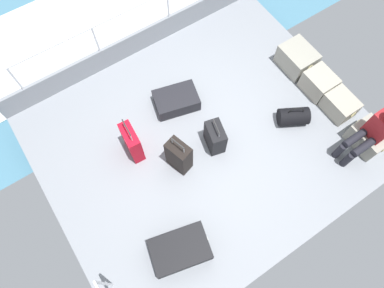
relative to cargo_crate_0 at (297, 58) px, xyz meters
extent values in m
cube|color=gray|center=(0.30, -2.18, -0.23)|extent=(4.40, 5.20, 0.06)
cube|color=gray|center=(-1.87, -2.18, 0.03)|extent=(0.06, 5.20, 0.45)
cylinder|color=silver|center=(-1.87, -4.26, 0.30)|extent=(0.04, 0.04, 1.00)
cylinder|color=silver|center=(-1.87, -2.87, 0.30)|extent=(0.04, 0.04, 1.00)
cylinder|color=silver|center=(-1.87, -1.49, 0.30)|extent=(0.04, 0.04, 1.00)
cylinder|color=silver|center=(-1.87, -2.18, 0.80)|extent=(0.04, 4.16, 0.04)
cylinder|color=silver|center=(1.45, -4.53, 0.28)|extent=(0.04, 0.04, 0.95)
cube|color=white|center=(-3.30, -2.18, -0.54)|extent=(2.40, 7.28, 0.01)
cube|color=gray|center=(0.00, 0.00, 0.00)|extent=(0.61, 0.49, 0.40)
torus|color=tan|center=(-0.31, 0.00, 0.08)|extent=(0.02, 0.12, 0.12)
torus|color=tan|center=(0.31, 0.00, 0.08)|extent=(0.02, 0.12, 0.12)
cube|color=#9E9989|center=(0.60, -0.02, -0.01)|extent=(0.50, 0.43, 0.38)
torus|color=tan|center=(0.34, -0.02, 0.07)|extent=(0.02, 0.12, 0.12)
torus|color=tan|center=(0.86, -0.02, 0.07)|extent=(0.02, 0.12, 0.12)
cube|color=#9E9989|center=(1.12, -0.01, -0.03)|extent=(0.51, 0.40, 0.34)
torus|color=tan|center=(0.85, -0.01, 0.04)|extent=(0.02, 0.12, 0.12)
torus|color=tan|center=(1.39, -0.01, 0.04)|extent=(0.02, 0.12, 0.12)
cube|color=gray|center=(1.81, -0.05, -0.01)|extent=(0.56, 0.44, 0.37)
torus|color=tan|center=(1.52, -0.05, 0.06)|extent=(0.02, 0.12, 0.12)
torus|color=tan|center=(2.10, -0.05, 0.06)|extent=(0.02, 0.12, 0.12)
cube|color=maroon|center=(1.81, -0.10, 0.41)|extent=(0.34, 0.20, 0.48)
cylinder|color=black|center=(1.90, -0.40, 0.21)|extent=(0.12, 0.40, 0.12)
cylinder|color=black|center=(1.90, -0.60, -0.01)|extent=(0.11, 0.11, 0.37)
cylinder|color=black|center=(1.72, -0.40, 0.21)|extent=(0.12, 0.40, 0.12)
cylinder|color=black|center=(1.72, -0.60, -0.01)|extent=(0.11, 0.11, 0.37)
cube|color=black|center=(-0.49, -2.22, -0.07)|extent=(0.65, 0.82, 0.26)
cube|color=green|center=(-0.40, -1.87, -0.03)|extent=(0.05, 0.02, 0.08)
cube|color=black|center=(0.46, -2.77, 0.13)|extent=(0.42, 0.32, 0.66)
cylinder|color=#A5A8AD|center=(0.35, -2.81, 0.53)|extent=(0.02, 0.02, 0.14)
cylinder|color=#A5A8AD|center=(0.57, -2.74, 0.53)|extent=(0.02, 0.02, 0.14)
cylinder|color=#2D2D2D|center=(0.46, -2.77, 0.60)|extent=(0.24, 0.09, 0.02)
cube|color=white|center=(0.43, -2.66, 0.35)|extent=(0.05, 0.02, 0.08)
cube|color=black|center=(0.48, -2.11, 0.06)|extent=(0.44, 0.33, 0.51)
cylinder|color=#A5A8AD|center=(0.37, -2.09, 0.37)|extent=(0.02, 0.02, 0.11)
cylinder|color=#A5A8AD|center=(0.59, -2.14, 0.37)|extent=(0.02, 0.02, 0.11)
cylinder|color=#2D2D2D|center=(0.48, -2.11, 0.42)|extent=(0.25, 0.08, 0.02)
cube|color=silver|center=(0.51, -1.99, 0.15)|extent=(0.05, 0.02, 0.08)
cube|color=#B70C1E|center=(-0.13, -3.25, 0.12)|extent=(0.45, 0.22, 0.65)
cylinder|color=#A5A8AD|center=(-0.26, -3.24, 0.55)|extent=(0.02, 0.02, 0.19)
cylinder|color=#A5A8AD|center=(0.00, -3.26, 0.55)|extent=(0.02, 0.02, 0.19)
cylinder|color=#2D2D2D|center=(-0.13, -3.25, 0.64)|extent=(0.28, 0.04, 0.02)
cube|color=green|center=(-0.12, -3.16, 0.32)|extent=(0.05, 0.01, 0.08)
cube|color=black|center=(1.59, -3.49, -0.07)|extent=(0.71, 0.92, 0.27)
cube|color=white|center=(1.69, -3.09, 0.00)|extent=(0.05, 0.02, 0.08)
cylinder|color=black|center=(0.85, -0.78, -0.05)|extent=(0.49, 0.57, 0.29)
torus|color=black|center=(0.85, -0.78, 0.10)|extent=(0.14, 0.23, 0.25)
camera|label=1|loc=(2.19, -3.69, 4.98)|focal=32.37mm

